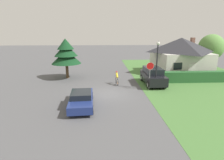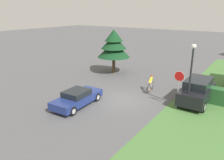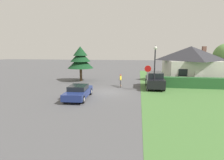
# 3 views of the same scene
# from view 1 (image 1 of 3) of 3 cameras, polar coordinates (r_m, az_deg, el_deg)

# --- Properties ---
(ground_plane) EXTENTS (140.00, 140.00, 0.00)m
(ground_plane) POSITION_cam_1_polar(r_m,az_deg,el_deg) (17.29, -1.11, -4.50)
(ground_plane) COLOR #515154
(grass_verge_right) EXTENTS (16.00, 36.00, 0.01)m
(grass_verge_right) POSITION_cam_1_polar(r_m,az_deg,el_deg) (24.32, 26.96, -0.35)
(grass_verge_right) COLOR #477538
(grass_verge_right) RESTS_ON ground
(cottage_house) EXTENTS (7.63, 7.83, 5.15)m
(cottage_house) POSITION_cam_1_polar(r_m,az_deg,el_deg) (27.54, 21.36, 7.58)
(cottage_house) COLOR beige
(cottage_house) RESTS_ON ground
(hedge_row) EXTENTS (9.38, 0.90, 1.30)m
(hedge_row) POSITION_cam_1_polar(r_m,az_deg,el_deg) (23.16, 24.00, 0.94)
(hedge_row) COLOR #285B2D
(hedge_row) RESTS_ON ground
(sedan_left_lane) EXTENTS (2.09, 4.59, 1.28)m
(sedan_left_lane) POSITION_cam_1_polar(r_m,az_deg,el_deg) (14.42, -9.94, -6.15)
(sedan_left_lane) COLOR navy
(sedan_left_lane) RESTS_ON ground
(cyclist) EXTENTS (0.44, 1.70, 1.54)m
(cyclist) POSITION_cam_1_polar(r_m,az_deg,el_deg) (20.19, 1.63, 0.55)
(cyclist) COLOR black
(cyclist) RESTS_ON ground
(parked_suv_right) EXTENTS (2.08, 4.67, 1.95)m
(parked_suv_right) POSITION_cam_1_polar(r_m,az_deg,el_deg) (20.76, 13.20, 1.25)
(parked_suv_right) COLOR black
(parked_suv_right) RESTS_ON ground
(stop_sign) EXTENTS (0.77, 0.07, 2.93)m
(stop_sign) POSITION_cam_1_polar(r_m,az_deg,el_deg) (18.37, 12.29, 3.12)
(stop_sign) COLOR gray
(stop_sign) RESTS_ON ground
(street_lamp) EXTENTS (0.36, 0.36, 5.05)m
(street_lamp) POSITION_cam_1_polar(r_m,az_deg,el_deg) (18.58, 14.52, 6.89)
(street_lamp) COLOR black
(street_lamp) RESTS_ON ground
(conifer_tall_near) EXTENTS (3.78, 3.78, 5.15)m
(conifer_tall_near) POSITION_cam_1_polar(r_m,az_deg,el_deg) (23.41, -14.80, 8.52)
(conifer_tall_near) COLOR #4C3823
(conifer_tall_near) RESTS_ON ground
(deciduous_tree_right) EXTENTS (3.76, 3.76, 5.62)m
(deciduous_tree_right) POSITION_cam_1_polar(r_m,az_deg,el_deg) (31.59, 29.61, 9.27)
(deciduous_tree_right) COLOR #4C3823
(deciduous_tree_right) RESTS_ON ground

